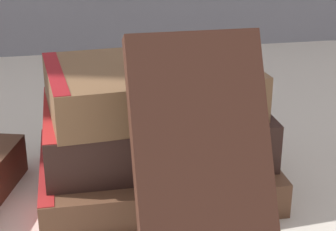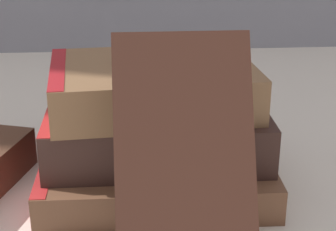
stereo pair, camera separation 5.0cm
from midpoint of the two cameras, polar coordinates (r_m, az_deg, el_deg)
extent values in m
plane|color=beige|center=(0.45, -2.93, -10.07)|extent=(3.00, 3.00, 0.00)
cube|color=brown|center=(0.49, 1.71, -5.54)|extent=(0.19, 0.15, 0.03)
cube|color=#B22323|center=(0.49, -8.91, -5.79)|extent=(0.01, 0.14, 0.03)
cube|color=#331E19|center=(0.48, 1.77, -1.19)|extent=(0.18, 0.13, 0.04)
cube|color=#B22323|center=(0.48, -8.35, -1.47)|extent=(0.01, 0.13, 0.04)
cube|color=brown|center=(0.46, 1.49, 3.02)|extent=(0.17, 0.13, 0.04)
cube|color=maroon|center=(0.46, -7.94, 2.52)|extent=(0.02, 0.12, 0.04)
cube|color=#422319|center=(0.36, 5.66, -4.63)|extent=(0.09, 0.09, 0.15)
cylinder|color=silver|center=(0.45, 3.30, 5.30)|extent=(0.06, 0.06, 0.01)
torus|color=tan|center=(0.45, 3.30, 5.30)|extent=(0.06, 0.06, 0.01)
sphere|color=tan|center=(0.48, 2.85, 6.32)|extent=(0.01, 0.01, 0.01)
torus|color=#ADADB2|center=(0.66, -4.49, 0.76)|extent=(0.05, 0.05, 0.00)
torus|color=#ADADB2|center=(0.65, 0.49, 0.62)|extent=(0.05, 0.05, 0.00)
cylinder|color=#ADADB2|center=(0.66, -2.01, 0.69)|extent=(0.02, 0.01, 0.00)
camera|label=1|loc=(0.03, -86.82, 1.27)|focal=60.00mm
camera|label=2|loc=(0.03, 93.18, -1.27)|focal=60.00mm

